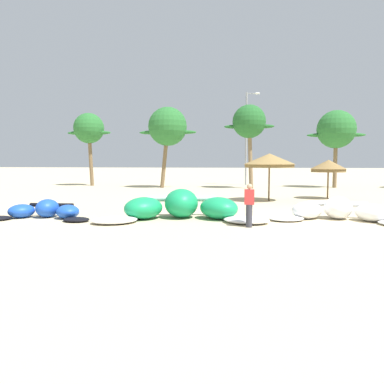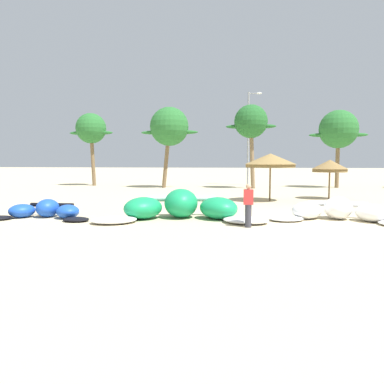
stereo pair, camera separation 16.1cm
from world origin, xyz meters
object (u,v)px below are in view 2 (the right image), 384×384
Objects in this scene: kite_left at (181,208)px; beach_umbrella_near_van at (270,160)px; beach_umbrella_middle at (330,166)px; palm_leftmost at (91,129)px; palm_left_of_gap at (251,122)px; kite_left_of_center at (339,211)px; person_near_kites at (248,205)px; kite_far_left at (45,211)px; palm_center_left at (338,130)px; palm_left at (169,127)px; lamppost_west at (249,134)px.

beach_umbrella_near_van reaches higher than kite_left.
palm_leftmost is at bearing 152.66° from beach_umbrella_middle.
kite_left_of_center is at bearing -79.54° from palm_left_of_gap.
beach_umbrella_near_van is (4.26, 7.84, 2.02)m from kite_left.
beach_umbrella_near_van reaches higher than person_near_kites.
kite_left_of_center is at bearing -72.46° from beach_umbrella_near_van.
kite_far_left is 2.97× the size of person_near_kites.
kite_left is 1.03× the size of palm_center_left.
beach_umbrella_near_van is (10.13, 8.39, 2.19)m from kite_far_left.
palm_left_of_gap is at bearing 0.87° from palm_left.
palm_leftmost reaches higher than person_near_kites.
beach_umbrella_near_van is at bearing -85.95° from lamppost_west.
person_near_kites is 21.78m from palm_left.
person_near_kites is at bearing -91.22° from palm_left_of_gap.
person_near_kites is at bearing -90.81° from lamppost_west.
palm_leftmost is (-6.71, 20.93, 5.36)m from kite_far_left.
palm_leftmost is (-19.15, 19.83, 5.30)m from kite_left_of_center.
palm_left is 15.56m from palm_center_left.
kite_left_of_center is 0.77× the size of palm_left_of_gap.
kite_far_left is 19.74m from palm_left.
palm_center_left is at bearing 76.77° from kite_left_of_center.
palm_left is (-12.35, 8.75, 3.44)m from beach_umbrella_middle.
lamppost_west is (3.17, 23.20, 4.75)m from kite_left.
person_near_kites is (2.82, -1.67, 0.34)m from kite_left.
kite_left reaches higher than kite_left_of_center.
palm_left is (-4.18, 18.40, 5.11)m from kite_left.
beach_umbrella_near_van is 0.43× the size of palm_left.
palm_leftmost is at bearing 107.79° from kite_far_left.
beach_umbrella_near_van is at bearing -84.58° from palm_left_of_gap.
lamppost_west reaches higher than beach_umbrella_middle.
beach_umbrella_near_van is at bearing -118.95° from palm_center_left.
person_near_kites is at bearing -30.66° from kite_left.
kite_left is 9.14m from beach_umbrella_near_van.
kite_left is (5.87, 0.55, 0.17)m from kite_far_left.
beach_umbrella_middle is (3.92, 1.81, -0.35)m from beach_umbrella_near_van.
kite_far_left is 5.90m from kite_left.
kite_far_left is 1.89× the size of beach_umbrella_middle.
palm_leftmost is at bearing 133.99° from kite_left_of_center.
palm_left is at bearing 109.22° from person_near_kites.
palm_left_of_gap is at bearing 80.06° from kite_left.
palm_left_of_gap is at bearing 88.78° from person_near_kites.
kite_left_of_center is 1.82× the size of beach_umbrella_near_van.
kite_far_left is 8.77m from person_near_kites.
kite_left_of_center is at bearing -46.01° from palm_leftmost.
kite_left is at bearing -118.52° from beach_umbrella_near_van.
person_near_kites is 24.11m from palm_center_left.
palm_left_of_gap is at bearing -6.73° from palm_leftmost.
palm_leftmost is 0.98× the size of palm_left.
kite_left is 24.51m from palm_leftmost.
palm_center_left is 0.76× the size of lamppost_west.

